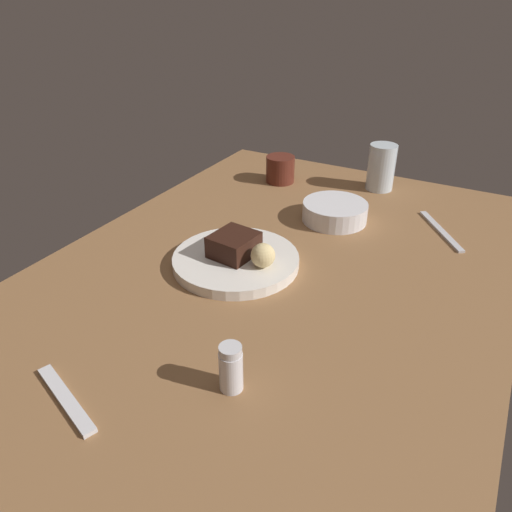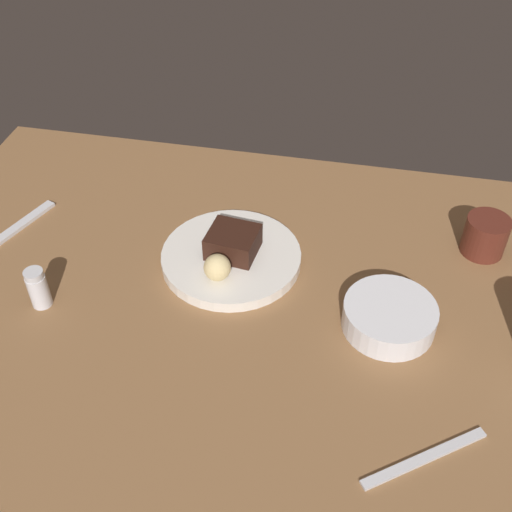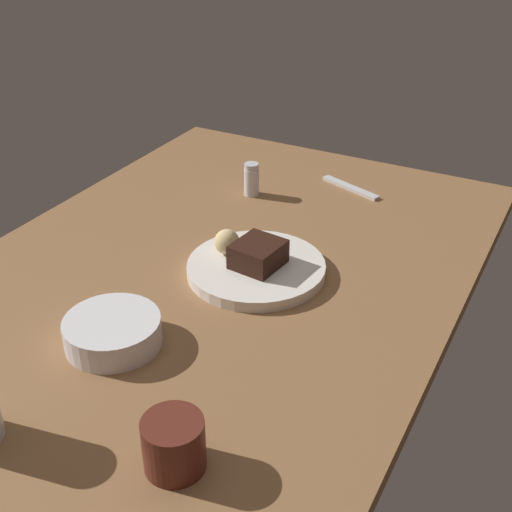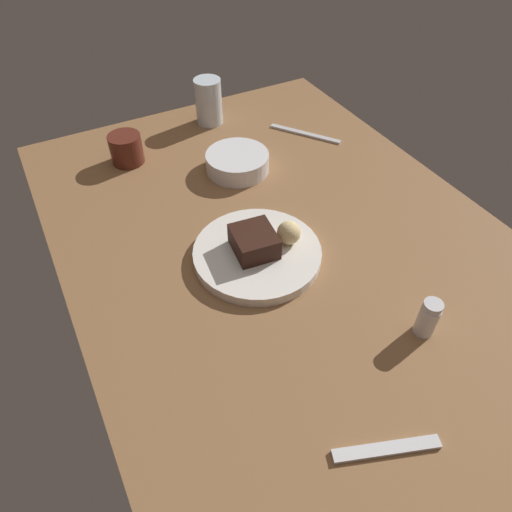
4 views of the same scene
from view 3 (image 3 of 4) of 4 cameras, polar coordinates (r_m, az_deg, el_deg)
dining_table at (r=121.50cm, az=-3.49°, el=-1.60°), size 120.00×84.00×3.00cm
dessert_plate at (r=118.39cm, az=0.02°, el=-1.05°), size 24.27×24.27×2.02cm
chocolate_cake_slice at (r=116.36cm, az=0.18°, el=0.15°), size 9.07×8.48×4.30cm
bread_roll at (r=119.98cm, az=-2.47°, el=1.20°), size 4.54×4.54×4.54cm
salt_shaker at (r=145.63cm, az=-0.38°, el=6.46°), size 3.26×3.26×7.18cm
side_bowl at (r=103.61cm, az=-11.97°, el=-6.26°), size 14.56×14.56×4.31cm
coffee_cup at (r=83.34cm, az=-6.94°, el=-15.46°), size 7.58×7.58×6.97cm
dessert_spoon at (r=150.86cm, az=7.95°, el=5.72°), size 6.82×14.71×0.70cm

